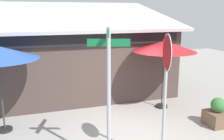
{
  "coord_description": "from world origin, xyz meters",
  "views": [
    {
      "loc": [
        -2.8,
        -6.66,
        3.5
      ],
      "look_at": [
        -0.24,
        1.2,
        1.6
      ],
      "focal_mm": 40.45,
      "sensor_mm": 36.0,
      "label": 1
    }
  ],
  "objects": [
    {
      "name": "stop_sign",
      "position": [
        -0.02,
        -1.94,
        2.16
      ],
      "size": [
        0.26,
        0.79,
        3.06
      ],
      "color": "#A8AAB2",
      "rests_on": "ground"
    },
    {
      "name": "street_sign_post",
      "position": [
        -1.23,
        -1.61,
        1.96
      ],
      "size": [
        0.87,
        0.93,
        3.19
      ],
      "color": "#A8AAB2",
      "rests_on": "ground"
    },
    {
      "name": "patio_umbrella_crimson_center",
      "position": [
        1.75,
        1.29,
        2.3
      ],
      "size": [
        2.3,
        2.3,
        2.58
      ],
      "color": "black",
      "rests_on": "ground"
    },
    {
      "name": "sidewalk_planter",
      "position": [
        2.65,
        -0.64,
        0.37
      ],
      "size": [
        0.68,
        0.68,
        0.91
      ],
      "color": "brown",
      "rests_on": "ground"
    },
    {
      "name": "ground_plane",
      "position": [
        0.0,
        0.0,
        -0.05
      ],
      "size": [
        28.0,
        28.0,
        0.1
      ],
      "primitive_type": "cube",
      "color": "#9E9B93"
    },
    {
      "name": "cafe_building",
      "position": [
        -0.8,
        4.49,
        1.56
      ],
      "size": [
        8.01,
        5.46,
        4.01
      ],
      "color": "#473833",
      "rests_on": "ground"
    }
  ]
}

